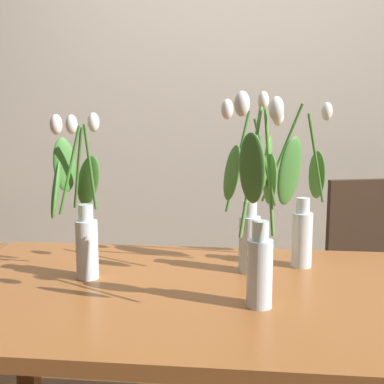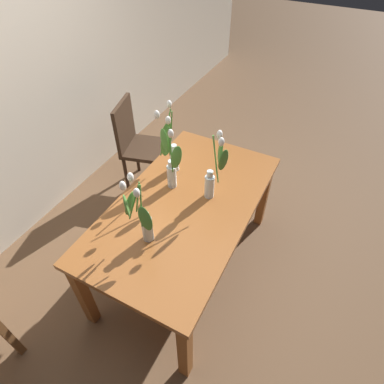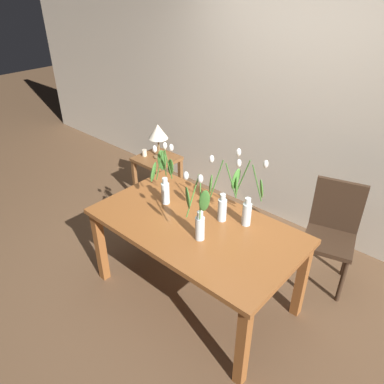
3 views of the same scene
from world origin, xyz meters
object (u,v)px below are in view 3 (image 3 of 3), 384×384
Objects in this scene: tulip_vase_3 at (198,217)px; table_lamp at (158,132)px; tulip_vase_1 at (164,180)px; side_table at (157,167)px; tulip_vase_0 at (248,202)px; dining_chair at (332,229)px; tulip_vase_2 at (223,200)px; dining_table at (195,233)px; pillar_candle at (144,153)px.

tulip_vase_3 reaches higher than table_lamp.
tulip_vase_1 reaches higher than side_table.
tulip_vase_0 is 1.14× the size of tulip_vase_1.
tulip_vase_1 is at bearing -142.21° from dining_chair.
dining_chair is (0.59, 0.76, -0.40)m from tulip_vase_2.
dining_chair is (0.71, 0.93, -0.12)m from dining_table.
tulip_vase_0 reaches higher than tulip_vase_2.
side_table is at bearing 140.07° from tulip_vase_1.
tulip_vase_3 is at bearing -30.07° from pillar_candle.
dining_table is 1.72× the size of dining_chair.
tulip_vase_0 is 1.44× the size of table_lamp.
side_table is (-0.95, 0.80, -0.51)m from tulip_vase_1.
tulip_vase_2 is 1.62m from table_lamp.
table_lamp is (-1.47, 1.03, -0.08)m from tulip_vase_3.
tulip_vase_3 is (0.54, -0.21, -0.00)m from tulip_vase_1.
dining_table is 2.80× the size of tulip_vase_0.
dining_table is 2.88× the size of tulip_vase_3.
tulip_vase_1 is 6.71× the size of pillar_candle.
tulip_vase_1 reaches higher than table_lamp.
dining_chair is at bearing 1.72° from side_table.
tulip_vase_0 reaches higher than tulip_vase_3.
tulip_vase_1 reaches higher than dining_chair.
tulip_vase_1 reaches higher than pillar_candle.
dining_table is at bearing -33.85° from table_lamp.
table_lamp is (-1.45, 0.72, -0.06)m from tulip_vase_2.
table_lamp is (-1.33, 0.89, 0.21)m from dining_table.
tulip_vase_3 reaches higher than tulip_vase_2.
dining_chair reaches higher than pillar_candle.
table_lamp is (-1.61, 0.63, -0.07)m from tulip_vase_0.
dining_chair is at bearing 52.09° from tulip_vase_2.
dining_chair is at bearing 37.79° from tulip_vase_1.
pillar_candle is (-0.16, -0.08, -0.27)m from table_lamp.
dining_chair is 2.06m from table_lamp.
tulip_vase_2 is at bearing -127.91° from dining_chair.
dining_table reaches higher than pillar_candle.
tulip_vase_1 is 0.54× the size of dining_chair.
table_lamp is (-0.93, 0.82, -0.08)m from tulip_vase_1.
tulip_vase_2 reaches higher than dining_chair.
tulip_vase_3 is (0.15, -0.14, 0.29)m from dining_table.
dining_table is 1.61m from table_lamp.
tulip_vase_1 is (-0.68, -0.19, 0.02)m from tulip_vase_0.
dining_table is 0.35m from tulip_vase_3.
tulip_vase_2 reaches higher than pillar_candle.
dining_chair is 1.69× the size of side_table.
tulip_vase_3 is at bearing -108.33° from tulip_vase_0.
dining_table is 0.50m from tulip_vase_1.
tulip_vase_0 is at bearing -122.85° from dining_chair.
table_lamp is at bearing -178.82° from dining_chair.
tulip_vase_2 reaches higher than side_table.
tulip_vase_2 is at bearing 10.91° from tulip_vase_1.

